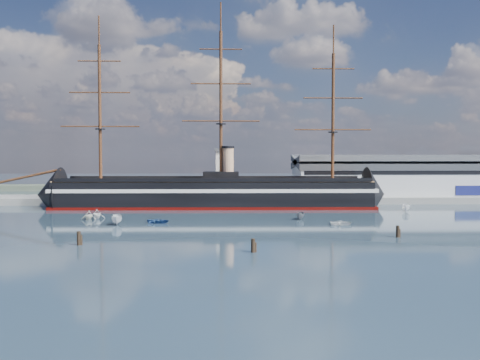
{
  "coord_description": "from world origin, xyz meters",
  "views": [
    {
      "loc": [
        2.55,
        -92.04,
        14.96
      ],
      "look_at": [
        7.09,
        35.0,
        9.0
      ],
      "focal_mm": 40.0,
      "sensor_mm": 36.0,
      "label": 1
    }
  ],
  "objects": [
    {
      "name": "motorboat_d",
      "position": [
        -26.65,
        34.08,
        0.0
      ],
      "size": [
        7.3,
        4.87,
        2.47
      ],
      "primitive_type": "imported",
      "rotation": [
        0.0,
        0.0,
        0.32
      ],
      "color": "white",
      "rests_on": "ground"
    },
    {
      "name": "quay",
      "position": [
        10.0,
        76.0,
        0.0
      ],
      "size": [
        180.0,
        18.0,
        2.0
      ],
      "primitive_type": "cube",
      "color": "slate",
      "rests_on": "ground"
    },
    {
      "name": "motorboat_c",
      "position": [
        20.98,
        30.84,
        0.0
      ],
      "size": [
        5.28,
        3.31,
        1.98
      ],
      "primitive_type": "imported",
      "rotation": [
        0.0,
        0.0,
        -0.33
      ],
      "color": "slate",
      "rests_on": "ground"
    },
    {
      "name": "piling_far_right",
      "position": [
        34.66,
        3.32,
        0.0
      ],
      "size": [
        0.64,
        0.64,
        2.83
      ],
      "primitive_type": "cylinder",
      "color": "black",
      "rests_on": "ground"
    },
    {
      "name": "warship",
      "position": [
        -1.16,
        60.0,
        4.04
      ],
      "size": [
        113.04,
        18.08,
        53.94
      ],
      "rotation": [
        0.0,
        0.0,
        -0.02
      ],
      "color": "black",
      "rests_on": "ground"
    },
    {
      "name": "motorboat_a",
      "position": [
        -19.75,
        22.8,
        0.0
      ],
      "size": [
        6.95,
        3.35,
        2.67
      ],
      "primitive_type": "imported",
      "rotation": [
        0.0,
        0.0,
        0.14
      ],
      "color": "white",
      "rests_on": "ground"
    },
    {
      "name": "quay_tower",
      "position": [
        3.0,
        73.0,
        9.75
      ],
      "size": [
        5.0,
        5.0,
        15.0
      ],
      "color": "silver",
      "rests_on": "ground"
    },
    {
      "name": "piling_near_mid",
      "position": [
        7.46,
        -10.74,
        0.0
      ],
      "size": [
        0.64,
        0.64,
        2.82
      ],
      "primitive_type": "cylinder",
      "color": "black",
      "rests_on": "ground"
    },
    {
      "name": "piling_near_left",
      "position": [
        -21.04,
        -3.21,
        0.0
      ],
      "size": [
        0.64,
        0.64,
        3.02
      ],
      "primitive_type": "cylinder",
      "color": "black",
      "rests_on": "ground"
    },
    {
      "name": "motorboat_e",
      "position": [
        28.23,
        20.68,
        0.0
      ],
      "size": [
        1.44,
        2.98,
        1.34
      ],
      "primitive_type": "imported",
      "rotation": [
        0.0,
        0.0,
        1.47
      ],
      "color": "silver",
      "rests_on": "ground"
    },
    {
      "name": "motorboat_f",
      "position": [
        51.48,
        46.84,
        0.0
      ],
      "size": [
        6.65,
        4.09,
        2.5
      ],
      "primitive_type": "imported",
      "rotation": [
        0.0,
        0.0,
        -0.31
      ],
      "color": "white",
      "rests_on": "ground"
    },
    {
      "name": "warehouse",
      "position": [
        58.0,
        80.0,
        7.98
      ],
      "size": [
        63.0,
        21.0,
        11.6
      ],
      "color": "#B7BABC",
      "rests_on": "ground"
    },
    {
      "name": "motorboat_b",
      "position": [
        -11.23,
        25.34,
        0.0
      ],
      "size": [
        2.14,
        3.35,
        1.45
      ],
      "primitive_type": "imported",
      "rotation": [
        0.0,
        0.0,
        1.26
      ],
      "color": "navy",
      "rests_on": "ground"
    },
    {
      "name": "ground",
      "position": [
        0.0,
        40.0,
        0.0
      ],
      "size": [
        600.0,
        600.0,
        0.0
      ],
      "primitive_type": "plane",
      "color": "#21303D",
      "rests_on": "ground"
    },
    {
      "name": "motorboat_g",
      "position": [
        -28.07,
        32.18,
        0.0
      ],
      "size": [
        6.37,
        2.84,
        2.32
      ],
      "primitive_type": "imported",
      "rotation": [
        0.0,
        0.0,
        -0.02
      ],
      "color": "white",
      "rests_on": "ground"
    }
  ]
}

